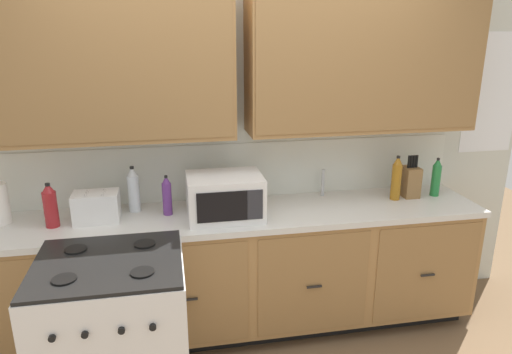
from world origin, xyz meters
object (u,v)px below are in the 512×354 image
bottle_green (436,177)px  bottle_violet (167,196)px  bottle_clear (134,189)px  bottle_amber (396,178)px  microwave (225,196)px  toaster (96,207)px  stove_range (116,339)px  bottle_red (50,206)px  knife_block (410,181)px

bottle_green → bottle_violet: bottle_green is taller
bottle_clear → bottle_violet: size_ratio=1.16×
bottle_green → bottle_amber: 0.32m
bottle_green → bottle_amber: size_ratio=0.88×
microwave → bottle_violet: bearing=162.9°
toaster → bottle_green: size_ratio=0.99×
toaster → bottle_amber: size_ratio=0.87×
toaster → bottle_violet: bearing=3.8°
stove_range → bottle_red: (-0.39, 0.62, 0.57)m
knife_block → bottle_red: bearing=-177.8°
bottle_red → bottle_clear: bottle_clear is taller
stove_range → knife_block: 2.23m
toaster → bottle_amber: 2.05m
toaster → bottle_red: size_ratio=1.00×
microwave → toaster: microwave is taller
toaster → bottle_red: 0.27m
toaster → bottle_green: bearing=0.9°
bottle_green → microwave: bearing=-175.6°
stove_range → bottle_green: (2.24, 0.69, 0.57)m
bottle_violet → bottle_red: bearing=-174.5°
microwave → bottle_green: bearing=4.4°
toaster → bottle_clear: 0.27m
bottle_amber → toaster: bearing=-179.5°
microwave → bottle_amber: bearing=4.6°
stove_range → bottle_violet: 0.94m
knife_block → bottle_clear: 1.95m
bottle_red → bottle_clear: bearing=19.5°
bottle_red → microwave: bearing=-2.4°
bottle_red → bottle_amber: size_ratio=0.88×
microwave → stove_range: bearing=-139.9°
bottle_red → toaster: bearing=8.3°
bottle_red → bottle_green: size_ratio=0.99×
stove_range → bottle_clear: 0.98m
bottle_violet → microwave: bearing=-17.1°
microwave → knife_block: knife_block is taller
bottle_violet → toaster: bearing=-176.2°
knife_block → bottle_amber: bearing=-162.9°
bottle_red → bottle_violet: (0.70, 0.07, -0.01)m
knife_block → bottle_red: knife_block is taller
stove_range → bottle_green: size_ratio=3.34×
microwave → toaster: bearing=174.1°
stove_range → toaster: size_ratio=3.39×
bottle_amber → bottle_violet: size_ratio=1.20×
microwave → bottle_violet: 0.38m
stove_range → bottle_green: bottle_green is taller
microwave → bottle_clear: bottle_clear is taller
stove_range → bottle_red: bearing=122.5°
bottle_amber → knife_block: bearing=17.1°
bottle_amber → bottle_clear: 1.82m
stove_range → bottle_clear: size_ratio=3.06×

